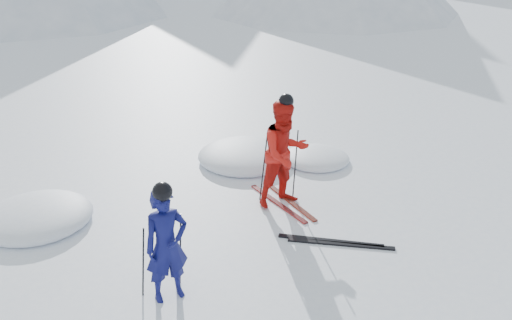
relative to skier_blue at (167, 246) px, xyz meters
name	(u,v)px	position (x,y,z in m)	size (l,w,h in m)	color
ground	(348,212)	(3.55, 0.99, -0.82)	(160.00, 160.00, 0.00)	white
skier_blue	(167,246)	(0.00, 0.00, 0.00)	(0.60, 0.39, 1.64)	#0E1055
skier_red	(285,154)	(2.66, 1.77, 0.17)	(0.96, 0.75, 1.97)	red
pole_blue_left	(143,262)	(-0.30, 0.15, -0.27)	(0.02, 0.02, 1.09)	black
pole_blue_right	(180,249)	(0.25, 0.25, -0.27)	(0.02, 0.02, 1.09)	black
pole_red_left	(263,168)	(2.36, 2.02, -0.16)	(0.02, 0.02, 1.32)	black
pole_red_right	(295,164)	(2.96, 1.92, -0.16)	(0.02, 0.02, 1.32)	black
ski_worn_left	(278,203)	(2.54, 1.77, -0.80)	(0.09, 1.70, 0.03)	black
ski_worn_right	(290,201)	(2.78, 1.77, -0.80)	(0.09, 1.70, 0.03)	black
ski_loose_a	(331,241)	(2.75, 0.28, -0.80)	(0.09, 1.70, 0.03)	black
ski_loose_b	(341,244)	(2.85, 0.13, -0.80)	(0.09, 1.70, 0.03)	black
snow_lumps	(192,179)	(1.42, 3.41, -0.82)	(7.34, 2.90, 0.45)	white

